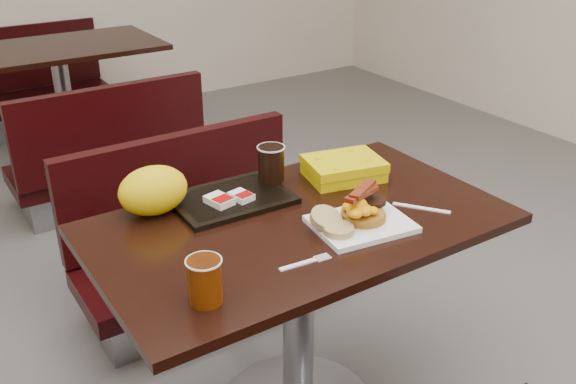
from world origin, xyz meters
TOP-DOWN VIEW (x-y plane):
  - table_near at (0.00, 0.00)m, footprint 1.20×0.70m
  - bench_near_n at (0.00, 0.70)m, footprint 1.00×0.46m
  - table_far at (0.00, 2.60)m, footprint 1.20×0.70m
  - bench_far_s at (0.00, 1.90)m, footprint 1.00×0.46m
  - bench_far_n at (0.00, 3.30)m, footprint 1.00×0.46m
  - platter at (0.12, -0.13)m, footprint 0.30×0.24m
  - pancake_stack at (0.14, -0.12)m, footprint 0.16×0.16m
  - sausage_patty at (0.19, -0.10)m, footprint 0.10×0.10m
  - scrambled_eggs at (0.11, -0.13)m, footprint 0.11×0.10m
  - bacon_strips at (0.13, -0.11)m, footprint 0.18×0.14m
  - muffin_bottom at (0.03, -0.15)m, footprint 0.09×0.09m
  - muffin_top at (0.03, -0.09)m, footprint 0.11×0.11m
  - coffee_cup_near at (-0.41, -0.21)m, footprint 0.09×0.09m
  - fork at (-0.14, -0.20)m, footprint 0.15×0.04m
  - knife at (0.35, -0.14)m, footprint 0.11×0.15m
  - condiment_ketchup at (0.02, -0.02)m, footprint 0.04×0.03m
  - tray at (-0.11, 0.21)m, footprint 0.36×0.26m
  - hashbrown_sleeve_left at (-0.16, 0.19)m, footprint 0.08×0.09m
  - hashbrown_sleeve_right at (-0.09, 0.18)m, footprint 0.07×0.08m
  - coffee_cup_far at (0.06, 0.25)m, footprint 0.10×0.10m
  - clamshell at (0.29, 0.16)m, footprint 0.28×0.23m
  - paper_bag at (-0.33, 0.27)m, footprint 0.25×0.23m

SIDE VIEW (x-z plane):
  - bench_near_n at x=0.00m, z-range 0.00..0.72m
  - bench_far_s at x=0.00m, z-range 0.00..0.72m
  - bench_far_n at x=0.00m, z-range 0.00..0.72m
  - table_near at x=0.00m, z-range 0.00..0.75m
  - table_far at x=0.00m, z-range 0.00..0.75m
  - knife at x=0.35m, z-range 0.75..0.75m
  - fork at x=-0.14m, z-range 0.75..0.75m
  - condiment_ketchup at x=0.02m, z-range 0.75..0.76m
  - platter at x=0.12m, z-range 0.75..0.77m
  - tray at x=-0.11m, z-range 0.75..0.77m
  - muffin_bottom at x=0.03m, z-range 0.77..0.79m
  - hashbrown_sleeve_right at x=-0.09m, z-range 0.77..0.79m
  - hashbrown_sleeve_left at x=-0.16m, z-range 0.77..0.79m
  - pancake_stack at x=0.14m, z-range 0.77..0.79m
  - clamshell at x=0.29m, z-range 0.75..0.82m
  - muffin_top at x=0.03m, z-range 0.76..0.81m
  - sausage_patty at x=0.19m, z-range 0.79..0.81m
  - coffee_cup_near at x=-0.41m, z-range 0.75..0.86m
  - scrambled_eggs at x=0.11m, z-range 0.79..0.84m
  - paper_bag at x=-0.33m, z-range 0.75..0.89m
  - coffee_cup_far at x=0.06m, z-range 0.77..0.88m
  - bacon_strips at x=0.13m, z-range 0.84..0.85m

